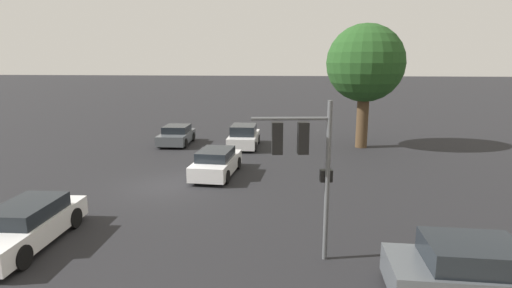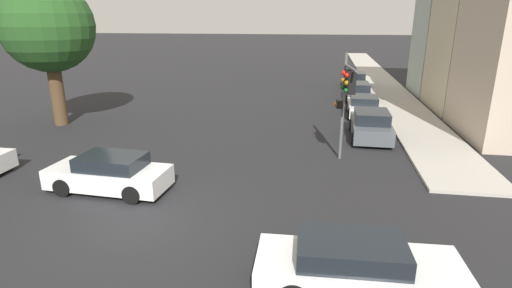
{
  "view_description": "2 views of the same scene",
  "coord_description": "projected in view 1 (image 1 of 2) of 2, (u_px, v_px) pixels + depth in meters",
  "views": [
    {
      "loc": [
        17.54,
        6.17,
        5.77
      ],
      "look_at": [
        0.59,
        4.36,
        2.25
      ],
      "focal_mm": 28.0,
      "sensor_mm": 36.0,
      "label": 1
    },
    {
      "loc": [
        5.5,
        -10.52,
        6.13
      ],
      "look_at": [
        2.89,
        4.97,
        1.15
      ],
      "focal_mm": 28.0,
      "sensor_mm": 36.0,
      "label": 2
    }
  ],
  "objects": [
    {
      "name": "ground_plane",
      "position": [
        166.0,
        186.0,
        18.89
      ],
      "size": [
        300.0,
        300.0,
        0.0
      ],
      "primitive_type": "plane",
      "color": "black"
    },
    {
      "name": "street_tree",
      "position": [
        365.0,
        64.0,
        26.31
      ],
      "size": [
        5.12,
        5.12,
        8.25
      ],
      "color": "#4C3823",
      "rests_on": "ground_plane"
    },
    {
      "name": "traffic_signal",
      "position": [
        303.0,
        152.0,
        11.27
      ],
      "size": [
        0.78,
        2.33,
        4.73
      ],
      "rotation": [
        0.0,
        0.0,
        3.28
      ],
      "color": "#515456",
      "rests_on": "ground_plane"
    },
    {
      "name": "crossing_car_0",
      "position": [
        244.0,
        137.0,
        27.35
      ],
      "size": [
        4.26,
        2.01,
        1.56
      ],
      "rotation": [
        0.0,
        0.0,
        3.16
      ],
      "color": "silver",
      "rests_on": "ground_plane"
    },
    {
      "name": "crossing_car_1",
      "position": [
        177.0,
        135.0,
        28.33
      ],
      "size": [
        3.92,
        2.13,
        1.33
      ],
      "rotation": [
        0.0,
        0.0,
        0.04
      ],
      "color": "#4C5156",
      "rests_on": "ground_plane"
    },
    {
      "name": "crossing_car_2",
      "position": [
        26.0,
        225.0,
        12.71
      ],
      "size": [
        4.76,
        2.01,
        1.36
      ],
      "rotation": [
        0.0,
        0.0,
        0.04
      ],
      "color": "silver",
      "rests_on": "ground_plane"
    },
    {
      "name": "crossing_car_3",
      "position": [
        217.0,
        163.0,
        20.56
      ],
      "size": [
        4.48,
        2.06,
        1.39
      ],
      "rotation": [
        0.0,
        0.0,
        3.09
      ],
      "color": "silver",
      "rests_on": "ground_plane"
    },
    {
      "name": "parked_car_0",
      "position": [
        476.0,
        273.0,
        9.75
      ],
      "size": [
        2.1,
        4.29,
        1.51
      ],
      "rotation": [
        0.0,
        0.0,
        1.56
      ],
      "color": "#4C5156",
      "rests_on": "ground_plane"
    }
  ]
}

